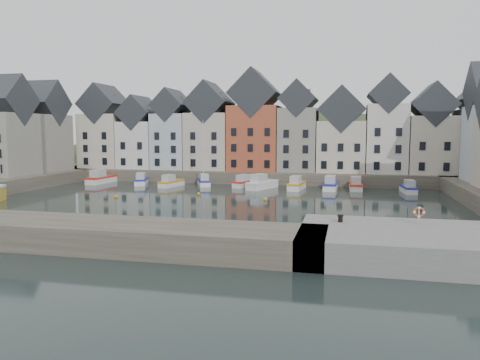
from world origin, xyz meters
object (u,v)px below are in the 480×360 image
(boat_d, at_px, (204,181))
(mooring_bollard, at_px, (340,218))
(boat_a, at_px, (101,179))
(life_ring_post, at_px, (419,213))

(boat_d, xyz_separation_m, mooring_bollard, (22.56, -37.08, 1.61))
(boat_a, relative_size, mooring_bollard, 12.46)
(boat_d, distance_m, life_ring_post, 46.23)
(boat_a, xyz_separation_m, life_ring_post, (46.61, -35.91, 2.08))
(boat_a, bearing_deg, boat_d, 6.31)
(boat_d, relative_size, life_ring_post, 8.28)
(boat_d, height_order, life_ring_post, boat_d)
(boat_d, distance_m, mooring_bollard, 43.43)
(boat_d, height_order, mooring_bollard, boat_d)
(boat_a, bearing_deg, mooring_bollard, -37.31)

